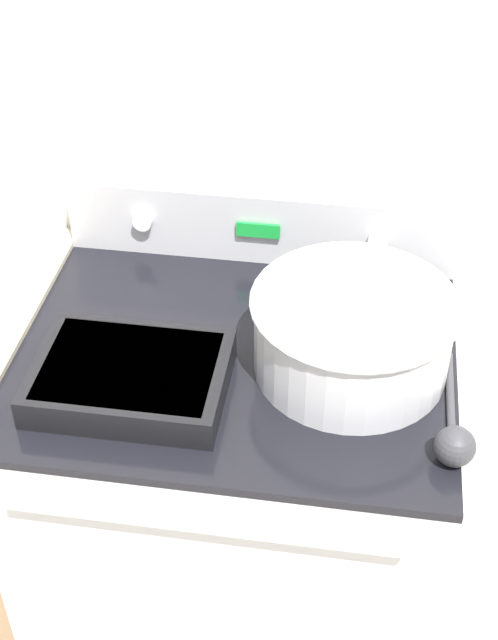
# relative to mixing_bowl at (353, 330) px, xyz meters

# --- Properties ---
(kitchen_wall) EXTENTS (8.00, 0.05, 2.50)m
(kitchen_wall) POSITION_rel_mixing_bowl_xyz_m (-0.21, 0.38, 0.25)
(kitchen_wall) COLOR silver
(kitchen_wall) RESTS_ON ground_plane
(stove_range) EXTENTS (0.81, 0.70, 0.92)m
(stove_range) POSITION_rel_mixing_bowl_xyz_m (-0.21, 0.02, -0.55)
(stove_range) COLOR #BCBCC1
(stove_range) RESTS_ON ground_plane
(control_panel) EXTENTS (0.81, 0.07, 0.16)m
(control_panel) POSITION_rel_mixing_bowl_xyz_m (-0.21, 0.32, -0.01)
(control_panel) COLOR #BCBCC1
(control_panel) RESTS_ON stove_range
(mixing_bowl) EXTENTS (0.37, 0.37, 0.15)m
(mixing_bowl) POSITION_rel_mixing_bowl_xyz_m (0.00, 0.00, 0.00)
(mixing_bowl) COLOR silver
(mixing_bowl) RESTS_ON stove_range
(casserole_dish) EXTENTS (0.34, 0.25, 0.06)m
(casserole_dish) POSITION_rel_mixing_bowl_xyz_m (-0.38, -0.12, -0.05)
(casserole_dish) COLOR black
(casserole_dish) RESTS_ON stove_range
(ladle) EXTENTS (0.07, 0.29, 0.07)m
(ladle) POSITION_rel_mixing_bowl_xyz_m (0.18, -0.19, -0.06)
(ladle) COLOR #333338
(ladle) RESTS_ON stove_range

